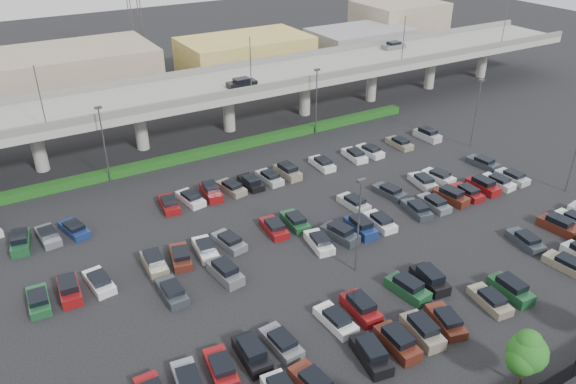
% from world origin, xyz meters
% --- Properties ---
extents(ground, '(280.00, 280.00, 0.00)m').
position_xyz_m(ground, '(0.00, 0.00, 0.00)').
color(ground, black).
extents(overpass, '(150.00, 13.00, 15.80)m').
position_xyz_m(overpass, '(-0.22, 31.99, 6.97)').
color(overpass, gray).
rests_on(overpass, ground).
extents(hedge, '(66.00, 1.60, 1.10)m').
position_xyz_m(hedge, '(0.00, 25.00, 0.55)').
color(hedge, '#103912').
rests_on(hedge, ground).
extents(tree_row, '(65.07, 3.66, 5.94)m').
position_xyz_m(tree_row, '(0.70, -26.53, 3.52)').
color(tree_row, '#332316').
rests_on(tree_row, ground).
extents(parked_cars, '(63.17, 41.71, 1.67)m').
position_xyz_m(parked_cars, '(-0.01, -4.39, 0.63)').
color(parked_cars, maroon).
rests_on(parked_cars, ground).
extents(light_poles, '(66.90, 48.38, 10.30)m').
position_xyz_m(light_poles, '(-4.13, 2.00, 6.24)').
color(light_poles, '#47464B').
rests_on(light_poles, ground).
extents(distant_buildings, '(138.00, 24.00, 9.00)m').
position_xyz_m(distant_buildings, '(12.38, 61.81, 3.74)').
color(distant_buildings, gray).
rests_on(distant_buildings, ground).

